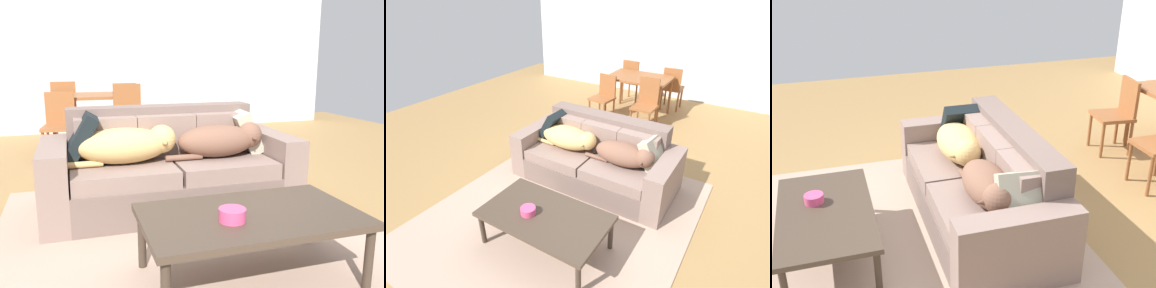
% 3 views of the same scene
% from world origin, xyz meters
% --- Properties ---
extents(ground_plane, '(10.00, 10.00, 0.00)m').
position_xyz_m(ground_plane, '(0.00, 0.00, 0.00)').
color(ground_plane, '#9D7746').
extents(back_partition, '(8.00, 0.12, 2.70)m').
position_xyz_m(back_partition, '(0.00, 4.00, 1.35)').
color(back_partition, silver).
rests_on(back_partition, ground).
extents(area_rug, '(2.82, 3.18, 0.01)m').
position_xyz_m(area_rug, '(-0.13, -0.86, 0.01)').
color(area_rug, tan).
rests_on(area_rug, ground).
extents(couch, '(2.11, 0.95, 0.85)m').
position_xyz_m(couch, '(-0.13, 0.02, 0.33)').
color(couch, '#6E5A52').
rests_on(couch, ground).
extents(dog_on_left_cushion, '(0.94, 0.39, 0.30)m').
position_xyz_m(dog_on_left_cushion, '(-0.49, -0.08, 0.59)').
color(dog_on_left_cushion, tan).
rests_on(dog_on_left_cushion, couch).
extents(dog_on_right_cushion, '(0.88, 0.37, 0.29)m').
position_xyz_m(dog_on_right_cushion, '(0.32, -0.10, 0.58)').
color(dog_on_right_cushion, brown).
rests_on(dog_on_right_cushion, couch).
extents(throw_pillow_by_left_arm, '(0.32, 0.44, 0.43)m').
position_xyz_m(throw_pillow_by_left_arm, '(-0.86, 0.08, 0.63)').
color(throw_pillow_by_left_arm, black).
rests_on(throw_pillow_by_left_arm, couch).
extents(throw_pillow_by_right_arm, '(0.31, 0.41, 0.40)m').
position_xyz_m(throw_pillow_by_right_arm, '(0.61, 0.07, 0.61)').
color(throw_pillow_by_right_arm, '#AAA68D').
rests_on(throw_pillow_by_right_arm, couch).
extents(coffee_table, '(1.25, 0.72, 0.41)m').
position_xyz_m(coffee_table, '(0.02, -1.31, 0.37)').
color(coffee_table, '#47382C').
rests_on(coffee_table, ground).
extents(bowl_on_coffee_table, '(0.15, 0.15, 0.07)m').
position_xyz_m(bowl_on_coffee_table, '(-0.13, -1.39, 0.45)').
color(bowl_on_coffee_table, '#EA4C7F').
rests_on(bowl_on_coffee_table, coffee_table).
extents(dining_table, '(1.18, 0.83, 0.77)m').
position_xyz_m(dining_table, '(-0.58, 2.55, 0.69)').
color(dining_table, '#94572F').
rests_on(dining_table, ground).
extents(dining_chair_near_left, '(0.45, 0.45, 0.86)m').
position_xyz_m(dining_chair_near_left, '(-1.04, 1.98, 0.48)').
color(dining_chair_near_left, '#94572F').
rests_on(dining_chair_near_left, ground).
extents(dining_chair_near_right, '(0.40, 0.40, 0.95)m').
position_xyz_m(dining_chair_near_right, '(-0.18, 1.93, 0.52)').
color(dining_chair_near_right, '#94572F').
rests_on(dining_chair_near_right, ground).
extents(dining_chair_far_left, '(0.42, 0.42, 0.93)m').
position_xyz_m(dining_chair_far_left, '(-0.98, 3.18, 0.51)').
color(dining_chair_far_left, '#94572F').
rests_on(dining_chair_far_left, ground).
extents(dining_chair_far_right, '(0.42, 0.42, 0.89)m').
position_xyz_m(dining_chair_far_right, '(-0.08, 3.16, 0.50)').
color(dining_chair_far_right, '#94572F').
rests_on(dining_chair_far_right, ground).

